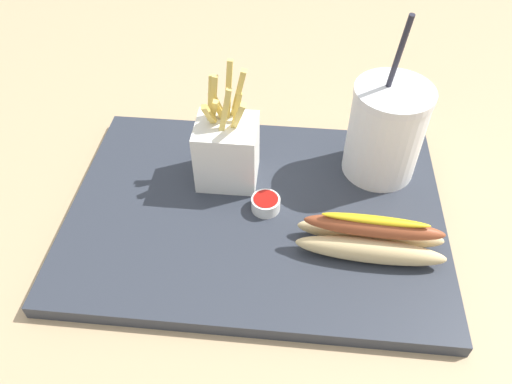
{
  "coord_description": "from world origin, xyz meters",
  "views": [
    {
      "loc": [
        -0.04,
        0.43,
        0.5
      ],
      "look_at": [
        0.0,
        0.0,
        0.05
      ],
      "focal_mm": 34.58,
      "sensor_mm": 36.0,
      "label": 1
    }
  ],
  "objects_px": {
    "soda_cup": "(386,131)",
    "hot_dog_1": "(371,238)",
    "ketchup_cup_1": "(266,202)",
    "fries_basket": "(227,149)"
  },
  "relations": [
    {
      "from": "soda_cup",
      "to": "hot_dog_1",
      "type": "height_order",
      "value": "soda_cup"
    },
    {
      "from": "soda_cup",
      "to": "ketchup_cup_1",
      "type": "height_order",
      "value": "soda_cup"
    },
    {
      "from": "fries_basket",
      "to": "hot_dog_1",
      "type": "relative_size",
      "value": 0.93
    },
    {
      "from": "hot_dog_1",
      "to": "fries_basket",
      "type": "bearing_deg",
      "value": -31.03
    },
    {
      "from": "fries_basket",
      "to": "hot_dog_1",
      "type": "distance_m",
      "value": 0.22
    },
    {
      "from": "soda_cup",
      "to": "ketchup_cup_1",
      "type": "xyz_separation_m",
      "value": [
        0.15,
        0.09,
        -0.06
      ]
    },
    {
      "from": "fries_basket",
      "to": "ketchup_cup_1",
      "type": "height_order",
      "value": "fries_basket"
    },
    {
      "from": "hot_dog_1",
      "to": "ketchup_cup_1",
      "type": "distance_m",
      "value": 0.14
    },
    {
      "from": "fries_basket",
      "to": "soda_cup",
      "type": "bearing_deg",
      "value": -170.08
    },
    {
      "from": "soda_cup",
      "to": "hot_dog_1",
      "type": "distance_m",
      "value": 0.16
    }
  ]
}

